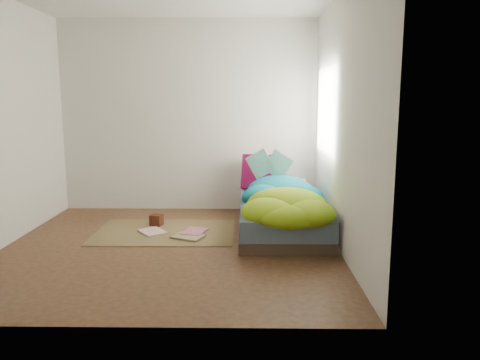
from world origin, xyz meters
The scene contains 12 objects.
ground centered at (0.00, 0.00, 0.00)m, with size 3.50×3.50×0.00m, color #44261A.
room_walls centered at (0.01, 0.01, 1.63)m, with size 3.54×3.54×2.62m.
bed centered at (1.22, 0.72, 0.17)m, with size 1.00×2.00×0.34m.
duvet centered at (1.22, 0.50, 0.51)m, with size 0.96×1.84×0.34m, color #086C7B, non-canonical shape.
rug centered at (-0.15, 0.55, 0.01)m, with size 1.60×1.10×0.01m, color brown.
pillow_floral centered at (1.33, 1.35, 0.40)m, with size 0.52×0.32×0.12m, color beige.
pillow_magenta centered at (0.97, 1.46, 0.57)m, with size 0.46×0.14×0.46m, color #4E052F.
open_book centered at (1.09, 1.13, 0.83)m, with size 0.48×0.10×0.29m, color green, non-canonical shape.
wooden_box centered at (-0.30, 0.82, 0.08)m, with size 0.13×0.13×0.13m, color #3C1D0D.
floor_book_a centered at (-0.38, 0.41, 0.02)m, with size 0.24×0.33×0.02m, color silver.
floor_book_b centered at (0.08, 0.51, 0.03)m, with size 0.25×0.33×0.03m, color pink.
floor_book_c centered at (0.10, 0.18, 0.02)m, with size 0.24×0.33×0.02m, color tan.
Camera 1 is at (0.80, -4.71, 1.54)m, focal length 35.00 mm.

